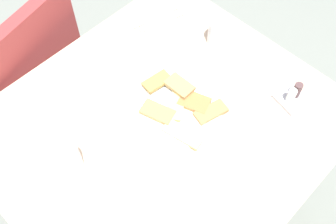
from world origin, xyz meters
The scene contains 10 objects.
ground_plane centered at (0.00, 0.00, 0.00)m, with size 6.00×6.00×0.00m, color gray.
dining_table centered at (0.00, 0.00, 0.68)m, with size 1.03×0.93×0.77m.
dining_chair centered at (-0.12, 0.66, 0.52)m, with size 0.50×0.50×0.92m.
pide_platter centered at (0.07, 0.00, 0.78)m, with size 0.29×0.30×0.04m.
soda_can centered at (-0.29, 0.08, 0.83)m, with size 0.07×0.07×0.12m, color silver.
drinking_glass centered at (0.38, 0.10, 0.82)m, with size 0.07×0.07×0.09m, color silver.
paper_napkin centered at (0.31, 0.32, 0.77)m, with size 0.11×0.11×0.00m, color white.
fork centered at (0.31, 0.30, 0.78)m, with size 0.18×0.01×0.01m, color silver.
spoon centered at (0.31, 0.34, 0.78)m, with size 0.19×0.02×0.01m, color silver.
condiment_caddy centered at (0.35, -0.24, 0.79)m, with size 0.11×0.11×0.07m.
Camera 1 is at (-0.45, -0.47, 1.86)m, focal length 43.46 mm.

